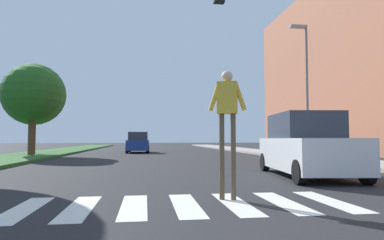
% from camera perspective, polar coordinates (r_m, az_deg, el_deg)
% --- Properties ---
extents(ground_plane, '(140.00, 140.00, 0.00)m').
position_cam_1_polar(ground_plane, '(28.40, -6.46, -5.52)').
color(ground_plane, '#262628').
extents(crosswalk, '(5.85, 2.20, 0.01)m').
position_cam_1_polar(crosswalk, '(6.13, -1.05, -14.11)').
color(crosswalk, silver).
rests_on(crosswalk, ground_plane).
extents(median_strip, '(3.96, 64.00, 0.15)m').
position_cam_1_polar(median_strip, '(27.41, -23.61, -5.20)').
color(median_strip, '#2D5B28').
rests_on(median_strip, ground_plane).
extents(tree_far, '(3.52, 3.52, 5.65)m').
position_cam_1_polar(tree_far, '(23.61, -25.37, 4.07)').
color(tree_far, '#4C3823').
rests_on(tree_far, median_strip).
extents(tree_distant, '(4.19, 4.19, 6.14)m').
position_cam_1_polar(tree_distant, '(25.48, -25.13, 3.92)').
color(tree_distant, '#4C3823').
rests_on(tree_distant, median_strip).
extents(sidewalk_right, '(3.00, 64.00, 0.15)m').
position_cam_1_polar(sidewalk_right, '(28.07, 12.08, -5.34)').
color(sidewalk_right, '#9E9991').
rests_on(sidewalk_right, ground_plane).
extents(traffic_light_gantry, '(9.01, 0.30, 6.00)m').
position_cam_1_polar(traffic_light_gantry, '(9.51, -27.36, 16.84)').
color(traffic_light_gantry, gold).
rests_on(traffic_light_gantry, median_strip).
extents(street_lamp_right, '(1.02, 0.24, 7.50)m').
position_cam_1_polar(street_lamp_right, '(20.29, 18.59, 6.71)').
color(street_lamp_right, slate).
rests_on(street_lamp_right, sidewalk_right).
extents(pedestrian_performer, '(0.73, 0.36, 2.49)m').
position_cam_1_polar(pedestrian_performer, '(6.57, 5.98, 1.16)').
color(pedestrian_performer, brown).
rests_on(pedestrian_performer, ground_plane).
extents(suv_crossing, '(2.44, 4.79, 1.97)m').
position_cam_1_polar(suv_crossing, '(11.14, 18.66, -4.23)').
color(suv_crossing, silver).
rests_on(suv_crossing, ground_plane).
extents(sedan_midblock, '(1.91, 4.29, 1.73)m').
position_cam_1_polar(sedan_midblock, '(28.88, -9.07, -3.88)').
color(sedan_midblock, navy).
rests_on(sedan_midblock, ground_plane).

